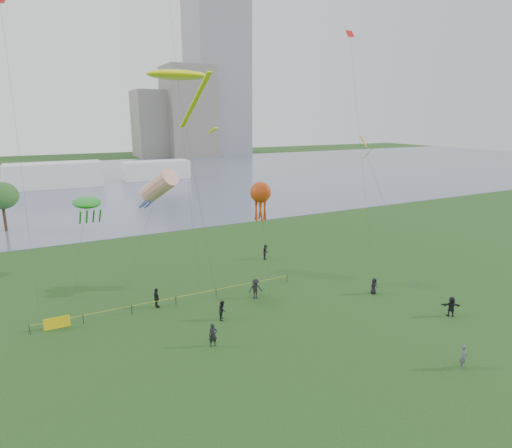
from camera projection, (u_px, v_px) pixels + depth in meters
name	position (u px, v px, depth m)	size (l,w,h in m)	color
ground_plane	(322.00, 366.00, 29.77)	(400.00, 400.00, 0.00)	#163A12
lake	(103.00, 181.00, 115.86)	(400.00, 120.00, 0.08)	slate
tower	(216.00, 16.00, 187.57)	(24.00, 24.00, 120.00)	gray
building_mid	(189.00, 112.00, 185.20)	(20.00, 20.00, 38.00)	slate
building_low	(154.00, 124.00, 185.32)	(16.00, 18.00, 28.00)	gray
pavilion_left	(54.00, 175.00, 105.47)	(22.00, 8.00, 6.00)	white
pavilion_right	(156.00, 170.00, 119.80)	(18.00, 7.00, 5.00)	white
fence	(107.00, 313.00, 36.61)	(24.07, 0.07, 1.05)	black
kite_flyer	(464.00, 357.00, 29.36)	(0.64, 0.42, 1.74)	#505157
spectator_a	(223.00, 310.00, 36.49)	(0.82, 0.64, 1.68)	black
spectator_b	(256.00, 289.00, 40.72)	(1.26, 0.73, 1.95)	black
spectator_c	(157.00, 298.00, 38.75)	(1.08, 0.45, 1.85)	black
spectator_d	(374.00, 286.00, 41.84)	(0.78, 0.51, 1.60)	black
spectator_e	(451.00, 306.00, 37.09)	(1.65, 0.53, 1.78)	black
spectator_f	(213.00, 335.00, 32.16)	(0.67, 0.44, 1.82)	black
spectator_g	(266.00, 252.00, 52.11)	(0.88, 0.69, 1.81)	black
kite_stingray	(178.00, 76.00, 37.08)	(5.41, 10.17, 20.85)	#3F3F42
kite_windsock	(159.00, 186.00, 45.24)	(7.74, 7.86, 11.77)	#3F3F42
kite_creature	(87.00, 203.00, 38.73)	(4.43, 7.94, 9.78)	#3F3F42
kite_octopus	(260.00, 193.00, 42.43)	(2.10, 4.53, 10.66)	#3F3F42
kite_delta	(368.00, 153.00, 40.00)	(6.24, 16.65, 15.20)	#3F3F42
small_kites	(192.00, 7.00, 40.90)	(34.90, 4.29, 4.30)	red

